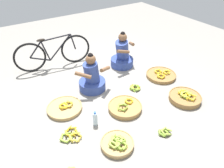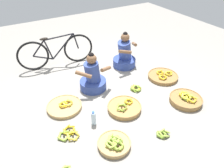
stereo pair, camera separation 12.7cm
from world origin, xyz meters
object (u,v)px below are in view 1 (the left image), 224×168
object	(u,v)px
vendor_woman_front	(92,78)
loose_bananas_near_vendor	(135,88)
banana_basket_near_bicycle	(161,75)
loose_bananas_mid_right	(71,135)
vendor_woman_behind	(122,55)
banana_basket_front_left	(65,108)
bicycle_leaning	(53,53)
loose_bananas_front_right	(165,132)
banana_basket_front_center	(185,97)
water_bottle	(95,119)
banana_basket_back_left	(117,143)
banana_basket_back_center	(125,107)

from	to	relation	value
vendor_woman_front	loose_bananas_near_vendor	bearing A→B (deg)	-33.93
banana_basket_near_bicycle	loose_bananas_mid_right	distance (m)	2.36
vendor_woman_behind	banana_basket_front_left	size ratio (longest dim) A/B	1.35
bicycle_leaning	loose_bananas_front_right	bearing A→B (deg)	-76.67
vendor_woman_behind	banana_basket_near_bicycle	bearing A→B (deg)	-63.15
banana_basket_front_left	loose_bananas_mid_right	bearing A→B (deg)	-104.13
vendor_woman_behind	banana_basket_front_left	world-z (taller)	vendor_woman_behind
bicycle_leaning	banana_basket_front_center	distance (m)	2.95
bicycle_leaning	water_bottle	distance (m)	2.13
loose_bananas_near_vendor	water_bottle	distance (m)	1.20
loose_bananas_mid_right	water_bottle	bearing A→B (deg)	3.63
vendor_woman_behind	banana_basket_front_left	xyz separation A→B (m)	(-1.72, -0.70, -0.23)
banana_basket_back_left	banana_basket_front_left	distance (m)	1.20
bicycle_leaning	banana_basket_back_left	size ratio (longest dim) A/B	3.48
banana_basket_back_center	loose_bananas_front_right	distance (m)	0.81
bicycle_leaning	vendor_woman_front	bearing A→B (deg)	-75.88
bicycle_leaning	banana_basket_back_left	bearing A→B (deg)	-91.28
banana_basket_back_left	loose_bananas_near_vendor	bearing A→B (deg)	41.74
bicycle_leaning	banana_basket_near_bicycle	world-z (taller)	bicycle_leaning
banana_basket_front_center	loose_bananas_mid_right	size ratio (longest dim) A/B	1.63
banana_basket_back_center	loose_bananas_near_vendor	world-z (taller)	banana_basket_back_center
loose_bananas_mid_right	banana_basket_front_center	bearing A→B (deg)	-8.86
loose_bananas_mid_right	water_bottle	world-z (taller)	water_bottle
vendor_woman_behind	banana_basket_back_center	world-z (taller)	vendor_woman_behind
banana_basket_front_left	loose_bananas_near_vendor	bearing A→B (deg)	-7.96
banana_basket_back_left	banana_basket_near_bicycle	distance (m)	2.08
vendor_woman_behind	banana_basket_back_center	xyz separation A→B (m)	(-0.83, -1.27, -0.22)
banana_basket_back_left	water_bottle	xyz separation A→B (m)	(-0.06, 0.55, 0.07)
banana_basket_back_left	loose_bananas_near_vendor	xyz separation A→B (m)	(1.07, 0.95, -0.02)
banana_basket_front_left	water_bottle	world-z (taller)	water_bottle
banana_basket_front_center	banana_basket_front_left	size ratio (longest dim) A/B	0.96
banana_basket_front_center	loose_bananas_mid_right	distance (m)	2.16
banana_basket_back_center	vendor_woman_front	bearing A→B (deg)	102.42
banana_basket_back_center	banana_basket_front_left	bearing A→B (deg)	147.34
loose_bananas_near_vendor	banana_basket_back_center	bearing A→B (deg)	-144.01
loose_bananas_near_vendor	banana_basket_back_left	bearing A→B (deg)	-138.26
vendor_woman_behind	banana_basket_back_center	size ratio (longest dim) A/B	1.40
loose_bananas_near_vendor	water_bottle	xyz separation A→B (m)	(-1.13, -0.41, 0.09)
banana_basket_front_left	banana_basket_back_left	bearing A→B (deg)	-73.77
banana_basket_back_left	banana_basket_front_center	bearing A→B (deg)	6.49
loose_bananas_near_vendor	loose_bananas_front_right	distance (m)	1.21
vendor_woman_front	water_bottle	xyz separation A→B (m)	(-0.43, -0.88, -0.13)
banana_basket_front_center	loose_bananas_near_vendor	world-z (taller)	banana_basket_front_center
loose_bananas_front_right	vendor_woman_behind	bearing A→B (deg)	72.47
water_bottle	banana_basket_near_bicycle	bearing A→B (deg)	13.68
bicycle_leaning	loose_bananas_mid_right	xyz separation A→B (m)	(-0.55, -2.14, -0.33)
vendor_woman_front	banana_basket_front_center	distance (m)	1.78
bicycle_leaning	loose_bananas_mid_right	size ratio (longest dim) A/B	4.69
banana_basket_front_center	banana_basket_near_bicycle	world-z (taller)	banana_basket_front_center
banana_basket_near_bicycle	loose_bananas_mid_right	bearing A→B (deg)	-168.18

